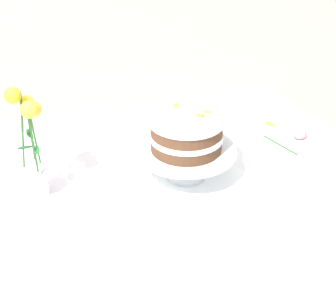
# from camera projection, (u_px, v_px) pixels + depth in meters

# --- Properties ---
(dining_table) EXTENTS (1.40, 1.00, 0.74)m
(dining_table) POSITION_uv_depth(u_px,v_px,m) (160.00, 216.00, 1.55)
(dining_table) COLOR white
(dining_table) RESTS_ON ground
(linen_napkin) EXTENTS (0.38, 0.38, 0.00)m
(linen_napkin) POSITION_uv_depth(u_px,v_px,m) (186.00, 178.00, 1.56)
(linen_napkin) COLOR white
(linen_napkin) RESTS_ON dining_table
(cake_stand) EXTENTS (0.29, 0.29, 0.10)m
(cake_stand) POSITION_uv_depth(u_px,v_px,m) (186.00, 154.00, 1.52)
(cake_stand) COLOR silver
(cake_stand) RESTS_ON linen_napkin
(layer_cake) EXTENTS (0.21, 0.21, 0.11)m
(layer_cake) POSITION_uv_depth(u_px,v_px,m) (187.00, 132.00, 1.48)
(layer_cake) COLOR brown
(layer_cake) RESTS_ON cake_stand
(flower_vase) EXTENTS (0.10, 0.11, 0.33)m
(flower_vase) POSITION_uv_depth(u_px,v_px,m) (33.00, 152.00, 1.43)
(flower_vase) COLOR silver
(flower_vase) RESTS_ON dining_table
(fallen_rose) EXTENTS (0.12, 0.15, 0.05)m
(fallen_rose) POSITION_uv_depth(u_px,v_px,m) (299.00, 132.00, 1.76)
(fallen_rose) COLOR #2D6028
(fallen_rose) RESTS_ON dining_table
(loose_petal_0) EXTENTS (0.03, 0.05, 0.01)m
(loose_petal_0) POSITION_uv_depth(u_px,v_px,m) (270.00, 124.00, 1.86)
(loose_petal_0) COLOR orange
(loose_petal_0) RESTS_ON dining_table
(loose_petal_1) EXTENTS (0.03, 0.04, 0.00)m
(loose_petal_1) POSITION_uv_depth(u_px,v_px,m) (234.00, 124.00, 1.86)
(loose_petal_1) COLOR pink
(loose_petal_1) RESTS_ON dining_table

